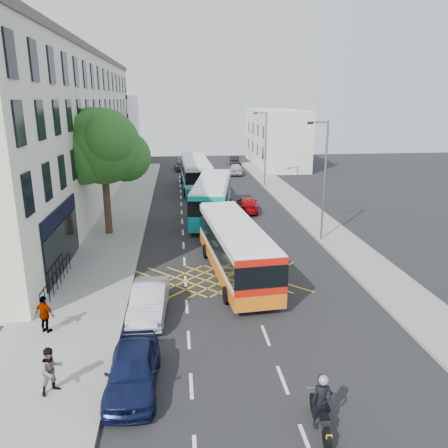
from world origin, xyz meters
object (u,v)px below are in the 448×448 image
object	(u,v)px
lamp_near	(323,175)
lamp_far	(265,145)
bus_near	(235,248)
distant_car_grey	(183,166)
parked_car_silver	(149,300)
distant_car_dark	(234,160)
pedestrian_far	(45,314)
pedestrian_near	(52,370)
bus_far	(196,173)
red_hatchback	(247,204)
bus_mid	(212,198)
motorbike	(321,405)
distant_car_silver	(236,169)
parked_car_blue	(133,369)
street_tree	(103,147)

from	to	relation	value
lamp_near	lamp_far	world-z (taller)	same
bus_near	distant_car_grey	xyz separation A→B (m)	(-2.33, 37.12, -0.97)
parked_car_silver	distant_car_dark	xyz separation A→B (m)	(9.99, 47.02, -0.07)
distant_car_grey	pedestrian_far	bearing A→B (deg)	-103.64
distant_car_grey	pedestrian_near	xyz separation A→B (m)	(-4.99, -46.88, 0.37)
bus_far	red_hatchback	world-z (taller)	bus_far
bus_near	bus_mid	world-z (taller)	bus_mid
lamp_near	bus_far	distance (m)	20.68
bus_mid	bus_near	bearing A→B (deg)	-79.72
motorbike	distant_car_dark	world-z (taller)	motorbike
bus_near	lamp_near	bearing A→B (deg)	33.40
distant_car_dark	red_hatchback	bearing A→B (deg)	89.93
distant_car_silver	lamp_near	bearing A→B (deg)	99.20
distant_car_grey	parked_car_silver	bearing A→B (deg)	-98.24
red_hatchback	motorbike	bearing A→B (deg)	91.99
bus_near	distant_car_dark	distance (m)	43.01
motorbike	parked_car_blue	bearing A→B (deg)	158.51
street_tree	distant_car_silver	bearing A→B (deg)	63.40
lamp_far	lamp_near	bearing A→B (deg)	-90.00
street_tree	bus_near	distance (m)	12.48
lamp_far	parked_car_silver	bearing A→B (deg)	-110.52
lamp_far	bus_far	world-z (taller)	lamp_far
lamp_near	bus_far	world-z (taller)	lamp_near
lamp_far	parked_car_blue	distance (m)	36.88
lamp_far	motorbike	xyz separation A→B (m)	(-5.66, -37.48, -3.74)
motorbike	red_hatchback	bearing A→B (deg)	88.84
pedestrian_far	bus_near	bearing A→B (deg)	-116.98
motorbike	distant_car_silver	xyz separation A→B (m)	(3.54, 45.57, -0.15)
red_hatchback	distant_car_grey	size ratio (longest dim) A/B	1.00
street_tree	parked_car_blue	distance (m)	18.99
parked_car_silver	pedestrian_near	distance (m)	6.09
parked_car_silver	red_hatchback	xyz separation A→B (m)	(7.42, 18.35, -0.09)
bus_mid	distant_car_dark	world-z (taller)	bus_mid
street_tree	distant_car_grey	size ratio (longest dim) A/B	2.05
bus_near	red_hatchback	distance (m)	14.31
red_hatchback	distant_car_dark	size ratio (longest dim) A/B	1.10
pedestrian_near	parked_car_blue	bearing A→B (deg)	-36.12
bus_mid	pedestrian_near	distance (m)	23.12
red_hatchback	parked_car_silver	bearing A→B (deg)	74.31
distant_car_dark	pedestrian_near	bearing A→B (deg)	81.29
lamp_near	bus_near	bearing A→B (deg)	-141.41
lamp_near	distant_car_dark	bearing A→B (deg)	91.70
red_hatchback	pedestrian_far	bearing A→B (deg)	65.90
bus_far	parked_car_blue	xyz separation A→B (m)	(-3.63, -33.85, -1.04)
bus_near	red_hatchback	bearing A→B (deg)	72.95
motorbike	pedestrian_far	world-z (taller)	motorbike
lamp_far	distant_car_grey	xyz separation A→B (m)	(-8.94, 11.85, -4.02)
bus_mid	lamp_far	bearing A→B (deg)	71.16
distant_car_silver	distant_car_dark	world-z (taller)	distant_car_silver
bus_near	bus_mid	xyz separation A→B (m)	(-0.27, 12.25, 0.10)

